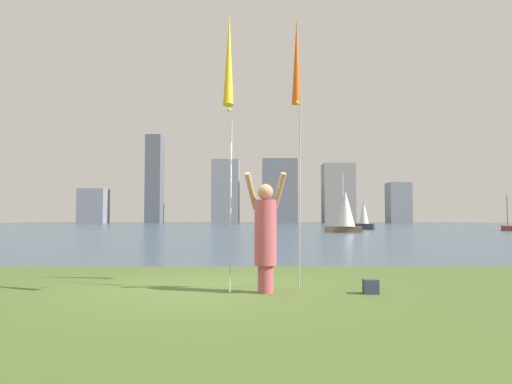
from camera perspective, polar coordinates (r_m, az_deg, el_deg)
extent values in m
cube|color=#384C60|center=(70.05, -0.49, -4.14)|extent=(120.00, 116.33, 0.12)
cube|color=#232D14|center=(11.97, -4.05, -8.99)|extent=(120.00, 0.70, 0.02)
cylinder|color=#B24C59|center=(7.78, 1.39, -10.38)|extent=(0.25, 0.25, 0.44)
cylinder|color=#B24C59|center=(7.72, 1.38, -4.86)|extent=(0.36, 0.36, 1.05)
sphere|color=tan|center=(7.72, 1.37, 0.01)|extent=(0.26, 0.26, 0.26)
cylinder|color=tan|center=(7.87, -0.32, 0.13)|extent=(0.26, 0.41, 0.61)
cylinder|color=tan|center=(7.88, 3.02, 0.14)|extent=(0.26, 0.41, 0.61)
cylinder|color=#B2B2B7|center=(7.93, -2.82, -1.32)|extent=(0.02, 0.54, 2.86)
cone|color=yellow|center=(7.68, -3.04, 15.66)|extent=(0.16, 0.43, 1.55)
sphere|color=yellow|center=(7.60, -3.00, 9.80)|extent=(0.06, 0.06, 0.06)
cylinder|color=#B2B2B7|center=(7.96, 5.49, -0.05)|extent=(0.02, 0.45, 3.23)
cone|color=#F25919|center=(8.93, 5.09, 15.36)|extent=(0.16, 0.36, 1.57)
sphere|color=yellow|center=(8.62, 5.17, 10.66)|extent=(0.06, 0.06, 0.06)
cube|color=#33384C|center=(7.91, 13.81, -10.96)|extent=(0.23, 0.18, 0.23)
cube|color=#333D51|center=(50.23, 13.19, -4.05)|extent=(1.94, 1.58, 0.60)
cylinder|color=silver|center=(50.24, 13.16, -1.45)|extent=(0.06, 0.06, 3.96)
cone|color=silver|center=(50.28, 13.01, -2.31)|extent=(1.37, 1.37, 2.45)
cube|color=maroon|center=(50.84, 28.14, -3.84)|extent=(1.32, 2.33, 0.45)
cylinder|color=#47474C|center=(50.83, 28.09, -1.98)|extent=(0.07, 0.07, 2.85)
cube|color=brown|center=(40.11, 10.63, -4.42)|extent=(3.05, 1.17, 0.49)
cylinder|color=silver|center=(40.12, 10.60, -0.99)|extent=(0.09, 0.09, 4.32)
cone|color=white|center=(40.13, 10.93, -2.00)|extent=(1.60, 1.60, 2.90)
cube|color=gray|center=(111.58, -18.66, -1.61)|extent=(5.82, 4.99, 7.60)
cube|color=#565B66|center=(109.11, -11.80, 1.49)|extent=(3.39, 5.12, 19.63)
cube|color=gray|center=(109.24, -3.40, 0.01)|extent=(6.02, 7.88, 14.27)
cube|color=slate|center=(107.59, 3.07, 0.07)|extent=(7.69, 6.66, 14.32)
cube|color=gray|center=(108.59, 10.05, -0.18)|extent=(6.93, 5.62, 13.32)
cube|color=gray|center=(113.95, 16.92, -1.25)|extent=(4.84, 5.29, 9.25)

